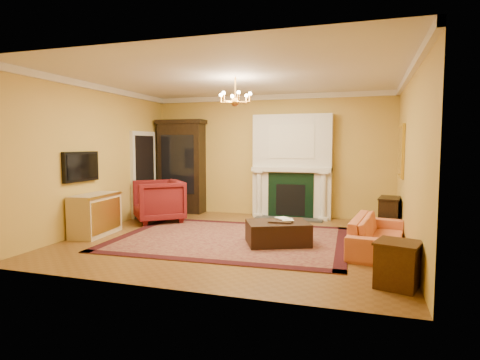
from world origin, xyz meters
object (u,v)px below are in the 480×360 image
at_px(wingback_armchair, 159,199).
at_px(console_table, 389,216).
at_px(china_cabinet, 182,168).
at_px(coral_sofa, 377,228).
at_px(pedestal_table, 161,200).
at_px(end_table, 398,266).
at_px(leather_ottoman, 278,233).
at_px(commode, 95,215).

relative_size(wingback_armchair, console_table, 1.51).
bearing_deg(china_cabinet, coral_sofa, -29.97).
relative_size(pedestal_table, end_table, 1.39).
distance_m(pedestal_table, leather_ottoman, 3.63).
distance_m(china_cabinet, coral_sofa, 5.51).
height_order(coral_sofa, end_table, coral_sofa).
xyz_separation_m(console_table, leather_ottoman, (-1.93, -1.56, -0.14)).
height_order(pedestal_table, coral_sofa, pedestal_table).
xyz_separation_m(china_cabinet, leather_ottoman, (3.14, -2.67, -0.94)).
bearing_deg(pedestal_table, end_table, -32.92).
bearing_deg(wingback_armchair, commode, -57.75).
distance_m(end_table, console_table, 3.21).
height_order(commode, leather_ottoman, commode).
xyz_separation_m(commode, coral_sofa, (5.25, 0.42, -0.03)).
bearing_deg(coral_sofa, commode, 101.57).
distance_m(china_cabinet, end_table, 6.67).
distance_m(china_cabinet, console_table, 5.25).
distance_m(coral_sofa, end_table, 1.77).
bearing_deg(coral_sofa, leather_ottoman, 100.48).
bearing_deg(china_cabinet, pedestal_table, -96.68).
xyz_separation_m(pedestal_table, leather_ottoman, (3.22, -1.65, -0.23)).
height_order(china_cabinet, wingback_armchair, china_cabinet).
bearing_deg(commode, wingback_armchair, 67.88).
distance_m(china_cabinet, pedestal_table, 1.25).
distance_m(wingback_armchair, console_table, 5.01).
height_order(china_cabinet, end_table, china_cabinet).
height_order(end_table, leather_ottoman, end_table).
relative_size(commode, console_table, 1.55).
relative_size(china_cabinet, coral_sofa, 1.19).
xyz_separation_m(coral_sofa, console_table, (0.26, 1.46, -0.03)).
xyz_separation_m(pedestal_table, coral_sofa, (4.90, -1.55, -0.06)).
relative_size(china_cabinet, pedestal_table, 3.03).
height_order(commode, coral_sofa, commode).
bearing_deg(leather_ottoman, wingback_armchair, 133.32).
xyz_separation_m(pedestal_table, console_table, (5.16, -0.09, -0.09)).
xyz_separation_m(china_cabinet, commode, (-0.44, -2.99, -0.75)).
distance_m(coral_sofa, console_table, 1.48).
height_order(coral_sofa, console_table, coral_sofa).
bearing_deg(china_cabinet, wingback_armchair, -88.86).
bearing_deg(end_table, wingback_armchair, 149.44).
bearing_deg(coral_sofa, end_table, -166.63).
xyz_separation_m(end_table, console_table, (0.06, 3.21, 0.08)).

